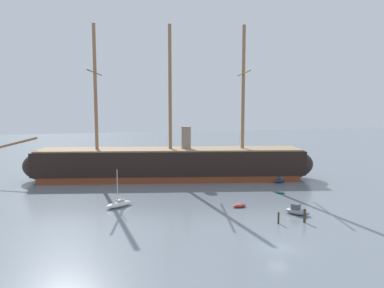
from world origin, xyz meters
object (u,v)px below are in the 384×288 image
object	(u,v)px
motorboat_foreground_right	(297,211)
motorboat_alongside_stern	(280,180)
mooring_piling_left_pair	(305,216)
dinghy_near_centre	(239,206)
sailboat_mid_left	(119,204)
mooring_piling_nearest	(278,218)
tall_ship	(171,163)
dinghy_mid_right	(280,192)

from	to	relation	value
motorboat_foreground_right	motorboat_alongside_stern	world-z (taller)	motorboat_foreground_right
motorboat_foreground_right	mooring_piling_left_pair	bearing A→B (deg)	-105.29
motorboat_foreground_right	dinghy_near_centre	world-z (taller)	motorboat_foreground_right
motorboat_foreground_right	sailboat_mid_left	xyz separation A→B (m)	(-28.37, 11.98, -0.04)
motorboat_alongside_stern	mooring_piling_nearest	distance (m)	30.50
tall_ship	motorboat_foreground_right	size ratio (longest dim) A/B	17.31
mooring_piling_left_pair	dinghy_mid_right	bearing A→B (deg)	73.12
dinghy_near_centre	mooring_piling_left_pair	xyz separation A→B (m)	(6.57, -10.38, 0.78)
motorboat_foreground_right	mooring_piling_left_pair	world-z (taller)	mooring_piling_left_pair
motorboat_foreground_right	tall_ship	bearing A→B (deg)	114.08
motorboat_foreground_right	motorboat_alongside_stern	size ratio (longest dim) A/B	1.12
dinghy_mid_right	motorboat_foreground_right	bearing A→B (deg)	-107.34
motorboat_foreground_right	mooring_piling_nearest	world-z (taller)	mooring_piling_nearest
motorboat_foreground_right	dinghy_mid_right	distance (m)	14.22
tall_ship	motorboat_foreground_right	bearing A→B (deg)	-65.92
tall_ship	motorboat_alongside_stern	xyz separation A→B (m)	(24.26, -9.77, -3.48)
motorboat_alongside_stern	sailboat_mid_left	bearing A→B (deg)	-163.46
sailboat_mid_left	motorboat_foreground_right	bearing A→B (deg)	-22.89
tall_ship	motorboat_alongside_stern	world-z (taller)	tall_ship
tall_ship	mooring_piling_nearest	bearing A→B (deg)	-75.41
dinghy_near_centre	dinghy_mid_right	bearing A→B (deg)	31.18
tall_ship	mooring_piling_left_pair	bearing A→B (deg)	-69.76
motorboat_alongside_stern	mooring_piling_left_pair	world-z (taller)	mooring_piling_left_pair
sailboat_mid_left	dinghy_near_centre	bearing A→B (deg)	-15.18
mooring_piling_nearest	mooring_piling_left_pair	size ratio (longest dim) A/B	0.83
sailboat_mid_left	dinghy_mid_right	bearing A→B (deg)	2.79
tall_ship	motorboat_alongside_stern	bearing A→B (deg)	-21.93
mooring_piling_left_pair	dinghy_near_centre	bearing A→B (deg)	122.31
dinghy_near_centre	tall_ship	bearing A→B (deg)	104.89
mooring_piling_nearest	mooring_piling_left_pair	world-z (taller)	mooring_piling_left_pair
tall_ship	mooring_piling_nearest	world-z (taller)	tall_ship
mooring_piling_left_pair	sailboat_mid_left	bearing A→B (deg)	149.60
sailboat_mid_left	dinghy_mid_right	size ratio (longest dim) A/B	3.37
tall_ship	motorboat_alongside_stern	distance (m)	26.39
motorboat_alongside_stern	mooring_piling_nearest	size ratio (longest dim) A/B	2.18
sailboat_mid_left	dinghy_mid_right	distance (m)	32.64
motorboat_foreground_right	sailboat_mid_left	bearing A→B (deg)	157.11
dinghy_near_centre	dinghy_mid_right	size ratio (longest dim) A/B	1.27
mooring_piling_nearest	mooring_piling_left_pair	distance (m)	4.20
motorboat_foreground_right	sailboat_mid_left	world-z (taller)	sailboat_mid_left
motorboat_foreground_right	sailboat_mid_left	size ratio (longest dim) A/B	0.64
sailboat_mid_left	mooring_piling_left_pair	bearing A→B (deg)	-30.40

